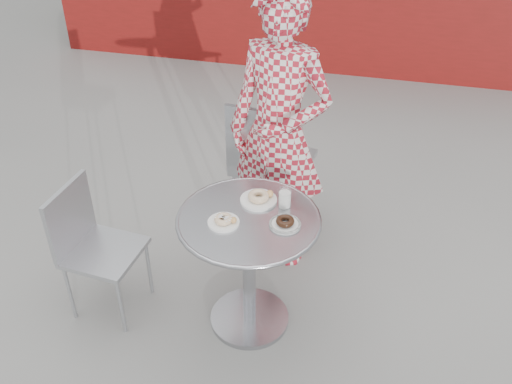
% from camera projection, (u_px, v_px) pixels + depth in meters
% --- Properties ---
extents(ground, '(60.00, 60.00, 0.00)m').
position_uv_depth(ground, '(242.00, 322.00, 3.25)').
color(ground, gray).
rests_on(ground, ground).
extents(bistro_table, '(0.73, 0.73, 0.74)m').
position_uv_depth(bistro_table, '(249.00, 245.00, 2.94)').
color(bistro_table, '#B0B0B5').
rests_on(bistro_table, ground).
extents(chair_far, '(0.52, 0.52, 0.98)m').
position_uv_depth(chair_far, '(272.00, 188.00, 3.82)').
color(chair_far, '#A6A8AD').
rests_on(chair_far, ground).
extents(chair_left, '(0.42, 0.41, 0.79)m').
position_uv_depth(chair_left, '(107.00, 273.00, 3.23)').
color(chair_left, '#A6A8AD').
rests_on(chair_left, ground).
extents(seated_person, '(0.72, 0.58, 1.73)m').
position_uv_depth(seated_person, '(279.00, 133.00, 3.28)').
color(seated_person, maroon).
rests_on(seated_person, ground).
extents(plate_far, '(0.19, 0.19, 0.05)m').
position_uv_depth(plate_far, '(259.00, 198.00, 2.95)').
color(plate_far, white).
rests_on(plate_far, bistro_table).
extents(plate_near, '(0.16, 0.16, 0.04)m').
position_uv_depth(plate_near, '(224.00, 221.00, 2.80)').
color(plate_near, white).
rests_on(plate_near, bistro_table).
extents(plate_checker, '(0.16, 0.16, 0.04)m').
position_uv_depth(plate_checker, '(285.00, 223.00, 2.78)').
color(plate_checker, white).
rests_on(plate_checker, bistro_table).
extents(milk_cup, '(0.07, 0.07, 0.10)m').
position_uv_depth(milk_cup, '(285.00, 199.00, 2.89)').
color(milk_cup, white).
rests_on(milk_cup, bistro_table).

